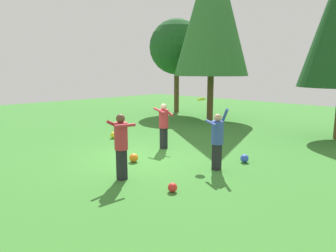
{
  "coord_description": "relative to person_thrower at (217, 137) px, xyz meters",
  "views": [
    {
      "loc": [
        7.4,
        -6.18,
        2.76
      ],
      "look_at": [
        0.69,
        0.58,
        1.05
      ],
      "focal_mm": 32.74,
      "sensor_mm": 36.0,
      "label": 1
    }
  ],
  "objects": [
    {
      "name": "ball_orange",
      "position": [
        -2.24,
        -1.2,
        -0.81
      ],
      "size": [
        0.27,
        0.27,
        0.27
      ],
      "primitive_type": "sphere",
      "color": "orange",
      "rests_on": "ground_plane"
    },
    {
      "name": "person_thrower",
      "position": [
        0.0,
        0.0,
        0.0
      ],
      "size": [
        0.63,
        0.64,
        1.76
      ],
      "rotation": [
        0.0,
        0.0,
        2.66
      ],
      "color": "black",
      "rests_on": "ground_plane"
    },
    {
      "name": "person_bystander",
      "position": [
        -1.26,
        -2.37,
        0.06
      ],
      "size": [
        0.53,
        0.61,
        1.71
      ],
      "rotation": [
        0.0,
        0.0,
        1.48
      ],
      "color": "black",
      "rests_on": "ground_plane"
    },
    {
      "name": "ball_red",
      "position": [
        0.25,
        -2.06,
        -0.84
      ],
      "size": [
        0.22,
        0.22,
        0.22
      ],
      "primitive_type": "sphere",
      "color": "red",
      "rests_on": "ground_plane"
    },
    {
      "name": "ground_plane",
      "position": [
        -2.49,
        -0.71,
        -0.95
      ],
      "size": [
        40.0,
        40.0,
        0.0
      ],
      "primitive_type": "plane",
      "color": "#387A2D"
    },
    {
      "name": "person_catcher",
      "position": [
        -2.79,
        0.63,
        0.01
      ],
      "size": [
        0.59,
        0.51,
        1.63
      ],
      "rotation": [
        0.0,
        0.0,
        -0.06
      ],
      "color": "black",
      "rests_on": "ground_plane"
    },
    {
      "name": "tree_far_left",
      "position": [
        -9.27,
        8.2,
        3.36
      ],
      "size": [
        3.58,
        3.58,
        6.13
      ],
      "color": "brown",
      "rests_on": "ground_plane"
    },
    {
      "name": "ball_blue",
      "position": [
        0.2,
        1.18,
        -0.83
      ],
      "size": [
        0.25,
        0.25,
        0.25
      ],
      "primitive_type": "sphere",
      "color": "blue",
      "rests_on": "ground_plane"
    },
    {
      "name": "frisbee",
      "position": [
        -1.0,
        0.52,
        0.95
      ],
      "size": [
        0.35,
        0.35,
        0.1
      ],
      "color": "yellow"
    },
    {
      "name": "ball_yellow",
      "position": [
        -5.5,
        0.37,
        -0.81
      ],
      "size": [
        0.27,
        0.27,
        0.27
      ],
      "primitive_type": "sphere",
      "color": "yellow",
      "rests_on": "ground_plane"
    },
    {
      "name": "tree_left",
      "position": [
        -5.61,
        7.09,
        5.18
      ],
      "size": [
        4.1,
        4.1,
        9.78
      ],
      "color": "brown",
      "rests_on": "ground_plane"
    }
  ]
}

